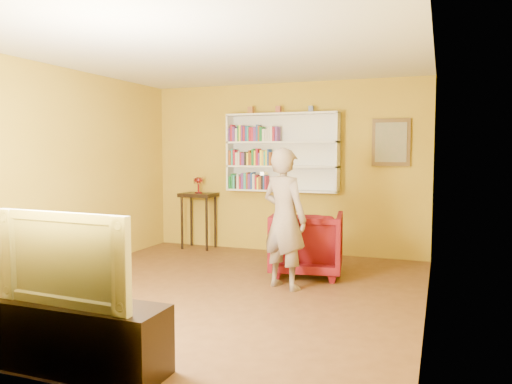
% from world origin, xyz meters
% --- Properties ---
extents(room_shell, '(5.30, 5.80, 2.88)m').
position_xyz_m(room_shell, '(0.00, 0.00, 1.02)').
color(room_shell, '#4E3019').
rests_on(room_shell, ground).
extents(bookshelf, '(1.80, 0.29, 1.23)m').
position_xyz_m(bookshelf, '(0.00, 2.41, 1.59)').
color(bookshelf, white).
rests_on(bookshelf, room_shell).
extents(books_row_lower, '(0.64, 0.19, 0.27)m').
position_xyz_m(books_row_lower, '(-0.53, 2.30, 1.13)').
color(books_row_lower, '#16632B').
rests_on(books_row_lower, bookshelf).
extents(books_row_middle, '(0.72, 0.19, 0.27)m').
position_xyz_m(books_row_middle, '(-0.50, 2.31, 1.51)').
color(books_row_middle, brown).
rests_on(books_row_middle, bookshelf).
extents(books_row_upper, '(0.82, 0.19, 0.27)m').
position_xyz_m(books_row_upper, '(-0.44, 2.30, 1.89)').
color(books_row_upper, '#58297D').
rests_on(books_row_upper, bookshelf).
extents(ornament_left, '(0.08, 0.08, 0.11)m').
position_xyz_m(ornament_left, '(-0.52, 2.35, 2.27)').
color(ornament_left, '#985B2B').
rests_on(ornament_left, bookshelf).
extents(ornament_centre, '(0.08, 0.08, 0.11)m').
position_xyz_m(ornament_centre, '(-0.06, 2.35, 2.27)').
color(ornament_centre, '#A34A36').
rests_on(ornament_centre, bookshelf).
extents(ornament_right, '(0.07, 0.07, 0.10)m').
position_xyz_m(ornament_right, '(0.46, 2.35, 2.26)').
color(ornament_right, slate).
rests_on(ornament_right, bookshelf).
extents(framed_painting, '(0.55, 0.05, 0.70)m').
position_xyz_m(framed_painting, '(1.65, 2.46, 1.75)').
color(framed_painting, '#4F3716').
rests_on(framed_painting, room_shell).
extents(console_table, '(0.57, 0.43, 0.93)m').
position_xyz_m(console_table, '(-1.42, 2.25, 0.77)').
color(console_table, black).
rests_on(console_table, ground).
extents(ruby_lustre, '(0.17, 0.17, 0.27)m').
position_xyz_m(ruby_lustre, '(-1.42, 2.25, 1.12)').
color(ruby_lustre, maroon).
rests_on(ruby_lustre, console_table).
extents(armchair, '(1.03, 1.05, 0.84)m').
position_xyz_m(armchair, '(0.74, 1.12, 0.42)').
color(armchair, '#49050E').
rests_on(armchair, ground).
extents(person, '(0.71, 0.60, 1.66)m').
position_xyz_m(person, '(0.64, 0.41, 0.83)').
color(person, '#6E5D50').
rests_on(person, ground).
extents(game_remote, '(0.04, 0.15, 0.04)m').
position_xyz_m(game_remote, '(0.50, 0.11, 1.37)').
color(game_remote, white).
rests_on(game_remote, person).
extents(tv_cabinet, '(1.43, 0.43, 0.51)m').
position_xyz_m(tv_cabinet, '(-0.15, -2.25, 0.25)').
color(tv_cabinet, black).
rests_on(tv_cabinet, ground).
extents(television, '(1.19, 0.22, 0.68)m').
position_xyz_m(television, '(-0.15, -2.25, 0.85)').
color(television, black).
rests_on(television, tv_cabinet).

